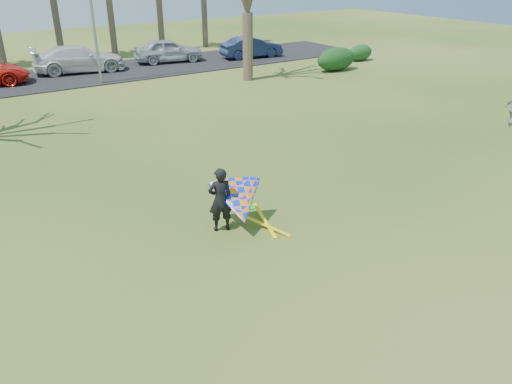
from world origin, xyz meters
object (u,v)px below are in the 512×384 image
car_3 (79,59)px  kite_flyer (237,201)px  car_4 (168,50)px  streetlight (94,5)px  car_5 (251,47)px

car_3 → kite_flyer: (-2.39, -23.70, -0.05)m
car_4 → streetlight: bearing=133.7°
car_4 → kite_flyer: 25.26m
car_3 → car_4: 6.35m
streetlight → kite_flyer: bearing=-97.6°
car_3 → kite_flyer: 23.82m
car_5 → kite_flyer: (-14.73, -21.90, 0.04)m
streetlight → car_4: (6.09, 3.92, -3.58)m
car_3 → car_5: (12.34, -1.81, -0.09)m
streetlight → car_5: bearing=9.9°
car_5 → streetlight: bearing=108.4°
kite_flyer → car_5: bearing=56.1°
kite_flyer → streetlight: bearing=82.4°
car_4 → kite_flyer: size_ratio=2.03×
car_3 → car_5: bearing=-88.7°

